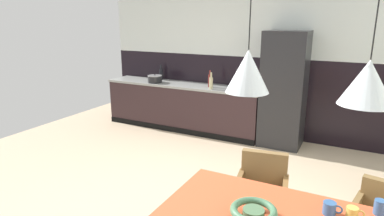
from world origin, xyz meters
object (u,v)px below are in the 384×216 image
refrigerator_column (284,90)px  armchair_head_of_table (262,184)px  bottle_oil_tall (211,83)px  pendant_lamp_over_table_far (368,82)px  bottle_spice_small (210,80)px  bottle_vinegar_dark (161,74)px  mug_white_ceramic (353,213)px  pendant_lamp_over_table_near (248,71)px  cooking_pot (155,79)px  mug_wide_latte (330,208)px  mug_glass_clear (380,207)px  fruit_bowl (254,212)px

refrigerator_column → armchair_head_of_table: (0.36, -2.49, -0.45)m
armchair_head_of_table → bottle_oil_tall: (-1.58, 2.28, 0.50)m
pendant_lamp_over_table_far → bottle_spice_small: bearing=126.6°
bottle_vinegar_dark → pendant_lamp_over_table_far: bearing=-44.2°
mug_white_ceramic → bottle_spice_small: (-2.48, 3.11, 0.22)m
mug_white_ceramic → bottle_oil_tall: 3.79m
pendant_lamp_over_table_near → bottle_spice_small: bearing=118.0°
mug_white_ceramic → cooking_pot: (-3.61, 3.02, 0.17)m
refrigerator_column → mug_wide_latte: size_ratio=14.34×
mug_glass_clear → pendant_lamp_over_table_far: (-0.19, -0.35, 0.93)m
cooking_pot → bottle_oil_tall: (1.23, -0.08, 0.05)m
bottle_oil_tall → pendant_lamp_over_table_far: bearing=-53.1°
mug_white_ceramic → cooking_pot: bearing=140.1°
fruit_bowl → pendant_lamp_over_table_near: bearing=132.5°
cooking_pot → pendant_lamp_over_table_near: (2.88, -3.20, 0.79)m
armchair_head_of_table → cooking_pot: bearing=-49.5°
cooking_pot → bottle_spice_small: bottle_spice_small is taller
mug_wide_latte → pendant_lamp_over_table_far: pendant_lamp_over_table_far is taller
bottle_spice_small → bottle_oil_tall: bottle_spice_small is taller
cooking_pot → bottle_vinegar_dark: 0.34m
bottle_spice_small → bottle_oil_tall: size_ratio=1.02×
cooking_pot → pendant_lamp_over_table_far: bearing=-41.9°
mug_glass_clear → bottle_oil_tall: 3.79m
fruit_bowl → refrigerator_column: bearing=99.1°
fruit_bowl → pendant_lamp_over_table_far: bearing=11.5°
mug_glass_clear → cooking_pot: (-3.78, 2.88, 0.15)m
fruit_bowl → pendant_lamp_over_table_near: (-0.13, 0.14, 0.94)m
bottle_spice_small → bottle_vinegar_dark: 1.22m
refrigerator_column → pendant_lamp_over_table_far: size_ratio=1.59×
bottle_oil_tall → pendant_lamp_over_table_near: bearing=-62.2°
cooking_pot → bottle_spice_small: bearing=4.4°
mug_wide_latte → pendant_lamp_over_table_near: pendant_lamp_over_table_near is taller
mug_wide_latte → cooking_pot: (-3.47, 3.04, 0.16)m
refrigerator_column → mug_wide_latte: bearing=-72.2°
fruit_bowl → pendant_lamp_over_table_far: pendant_lamp_over_table_far is taller
mug_wide_latte → cooking_pot: cooking_pot is taller
mug_glass_clear → bottle_vinegar_dark: bottle_vinegar_dark is taller
refrigerator_column → bottle_vinegar_dark: (-2.52, 0.21, 0.06)m
armchair_head_of_table → bottle_oil_tall: bearing=-64.8°
armchair_head_of_table → bottle_spice_small: (-1.68, 2.45, 0.50)m
mug_white_ceramic → bottle_vinegar_dark: (-3.68, 3.35, 0.22)m
mug_white_ceramic → pendant_lamp_over_table_near: pendant_lamp_over_table_near is taller
fruit_bowl → mug_wide_latte: bearing=33.6°
bottle_spice_small → mug_white_ceramic: bearing=-51.3°
cooking_pot → bottle_oil_tall: bottle_oil_tall is taller
mug_wide_latte → refrigerator_column: bearing=107.8°
armchair_head_of_table → pendant_lamp_over_table_far: 1.69m
mug_white_ceramic → mug_glass_clear: 0.22m
mug_glass_clear → fruit_bowl: bearing=-149.1°
mug_white_ceramic → pendant_lamp_over_table_far: 0.97m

